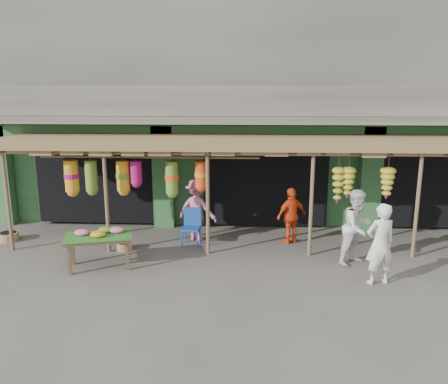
{
  "coord_description": "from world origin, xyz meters",
  "views": [
    {
      "loc": [
        -0.59,
        -10.46,
        3.86
      ],
      "look_at": [
        -1.16,
        1.0,
        1.3
      ],
      "focal_mm": 35.0,
      "sensor_mm": 36.0,
      "label": 1
    }
  ],
  "objects_px": {
    "flower_table": "(99,237)",
    "person_right": "(357,227)",
    "person_front": "(380,244)",
    "blue_chair": "(192,224)",
    "person_vendor": "(291,216)",
    "person_shopper": "(197,209)"
  },
  "relations": [
    {
      "from": "blue_chair",
      "to": "person_shopper",
      "type": "height_order",
      "value": "person_shopper"
    },
    {
      "from": "person_shopper",
      "to": "blue_chair",
      "type": "bearing_deg",
      "value": 94.14
    },
    {
      "from": "person_vendor",
      "to": "person_right",
      "type": "bearing_deg",
      "value": 104.47
    },
    {
      "from": "blue_chair",
      "to": "person_front",
      "type": "bearing_deg",
      "value": -23.66
    },
    {
      "from": "flower_table",
      "to": "person_right",
      "type": "relative_size",
      "value": 0.94
    },
    {
      "from": "flower_table",
      "to": "person_vendor",
      "type": "distance_m",
      "value": 4.9
    },
    {
      "from": "blue_chair",
      "to": "person_shopper",
      "type": "xyz_separation_m",
      "value": [
        0.11,
        0.38,
        0.31
      ]
    },
    {
      "from": "person_front",
      "to": "person_right",
      "type": "relative_size",
      "value": 0.98
    },
    {
      "from": "person_right",
      "to": "person_shopper",
      "type": "xyz_separation_m",
      "value": [
        -3.88,
        1.55,
        -0.04
      ]
    },
    {
      "from": "person_vendor",
      "to": "person_shopper",
      "type": "height_order",
      "value": "person_shopper"
    },
    {
      "from": "flower_table",
      "to": "person_front",
      "type": "bearing_deg",
      "value": -20.84
    },
    {
      "from": "blue_chair",
      "to": "person_vendor",
      "type": "relative_size",
      "value": 0.65
    },
    {
      "from": "flower_table",
      "to": "person_vendor",
      "type": "height_order",
      "value": "person_vendor"
    },
    {
      "from": "person_vendor",
      "to": "person_shopper",
      "type": "relative_size",
      "value": 0.88
    },
    {
      "from": "flower_table",
      "to": "person_front",
      "type": "height_order",
      "value": "person_front"
    },
    {
      "from": "person_front",
      "to": "person_shopper",
      "type": "height_order",
      "value": "person_front"
    },
    {
      "from": "flower_table",
      "to": "blue_chair",
      "type": "bearing_deg",
      "value": 26.06
    },
    {
      "from": "flower_table",
      "to": "person_right",
      "type": "height_order",
      "value": "person_right"
    },
    {
      "from": "person_front",
      "to": "person_shopper",
      "type": "distance_m",
      "value": 4.85
    },
    {
      "from": "flower_table",
      "to": "person_vendor",
      "type": "bearing_deg",
      "value": 7.46
    },
    {
      "from": "person_right",
      "to": "person_shopper",
      "type": "bearing_deg",
      "value": 120.54
    },
    {
      "from": "person_right",
      "to": "person_vendor",
      "type": "distance_m",
      "value": 1.95
    }
  ]
}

